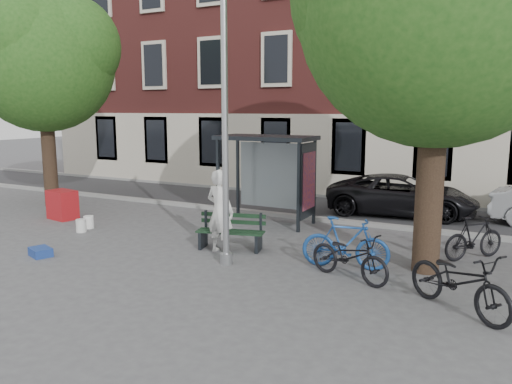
{
  "coord_description": "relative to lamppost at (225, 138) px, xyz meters",
  "views": [
    {
      "loc": [
        5.49,
        -9.15,
        3.39
      ],
      "look_at": [
        -0.01,
        1.45,
        1.4
      ],
      "focal_mm": 35.0,
      "sensor_mm": 36.0,
      "label": 1
    }
  ],
  "objects": [
    {
      "name": "bucket_c",
      "position": [
        -5.08,
        0.62,
        -2.6
      ],
      "size": [
        0.3,
        0.3,
        0.36
      ],
      "primitive_type": "cylinder",
      "rotation": [
        0.0,
        0.0,
        -0.09
      ],
      "color": "silver",
      "rests_on": "ground"
    },
    {
      "name": "painter",
      "position": [
        -0.59,
        0.71,
        -1.78
      ],
      "size": [
        0.78,
        0.56,
        2.0
      ],
      "primitive_type": "imported",
      "rotation": [
        0.0,
        0.0,
        3.02
      ],
      "color": "white",
      "rests_on": "ground"
    },
    {
      "name": "lamppost",
      "position": [
        0.0,
        0.0,
        0.0
      ],
      "size": [
        0.28,
        0.35,
        6.11
      ],
      "color": "#9EA0A3",
      "rests_on": "ground"
    },
    {
      "name": "bike_c",
      "position": [
        4.84,
        -0.5,
        -2.23
      ],
      "size": [
        2.13,
        1.82,
        1.1
      ],
      "primitive_type": "imported",
      "rotation": [
        0.0,
        0.0,
        0.94
      ],
      "color": "black",
      "rests_on": "ground"
    },
    {
      "name": "bike_b",
      "position": [
        2.44,
        0.89,
        -2.22
      ],
      "size": [
        1.94,
        0.83,
        1.13
      ],
      "primitive_type": "imported",
      "rotation": [
        0.0,
        0.0,
        1.73
      ],
      "color": "navy",
      "rests_on": "ground"
    },
    {
      "name": "red_stand",
      "position": [
        -6.88,
        1.59,
        -2.33
      ],
      "size": [
        0.99,
        0.75,
        0.9
      ],
      "primitive_type": "cube",
      "rotation": [
        0.0,
        0.0,
        -0.18
      ],
      "color": "#A4151A",
      "rests_on": "ground"
    },
    {
      "name": "bucket_b",
      "position": [
        -5.22,
        1.04,
        -2.6
      ],
      "size": [
        0.31,
        0.31,
        0.36
      ],
      "primitive_type": "cylinder",
      "rotation": [
        0.0,
        0.0,
        0.11
      ],
      "color": "white",
      "rests_on": "ground"
    },
    {
      "name": "bike_a",
      "position": [
        2.72,
        0.24,
        -2.3
      ],
      "size": [
        1.97,
        1.24,
        0.98
      ],
      "primitive_type": "imported",
      "rotation": [
        0.0,
        0.0,
        1.22
      ],
      "color": "black",
      "rests_on": "ground"
    },
    {
      "name": "building_row",
      "position": [
        0.0,
        13.0,
        4.22
      ],
      "size": [
        30.0,
        8.0,
        14.0
      ],
      "primitive_type": "cube",
      "color": "brown",
      "rests_on": "ground"
    },
    {
      "name": "curb_near",
      "position": [
        0.0,
        5.0,
        -2.72
      ],
      "size": [
        40.0,
        0.25,
        0.12
      ],
      "primitive_type": "cube",
      "color": "gray",
      "rests_on": "ground"
    },
    {
      "name": "ground",
      "position": [
        0.0,
        0.0,
        -2.78
      ],
      "size": [
        90.0,
        90.0,
        0.0
      ],
      "primitive_type": "plane",
      "color": "#4C4C4F",
      "rests_on": "ground"
    },
    {
      "name": "tree_left",
      "position": [
        -8.99,
        2.88,
        2.43
      ],
      "size": [
        5.18,
        4.86,
        7.4
      ],
      "color": "black",
      "rests_on": "ground"
    },
    {
      "name": "curb_far",
      "position": [
        0.0,
        9.0,
        -2.72
      ],
      "size": [
        40.0,
        0.25,
        0.12
      ],
      "primitive_type": "cube",
      "color": "gray",
      "rests_on": "ground"
    },
    {
      "name": "car_dark",
      "position": [
        2.36,
        7.06,
        -2.13
      ],
      "size": [
        4.9,
        2.68,
        1.3
      ],
      "primitive_type": "imported",
      "rotation": [
        0.0,
        0.0,
        1.68
      ],
      "color": "black",
      "rests_on": "ground"
    },
    {
      "name": "bike_d",
      "position": [
        4.83,
        2.89,
        -2.28
      ],
      "size": [
        1.45,
        1.58,
        1.01
      ],
      "primitive_type": "imported",
      "rotation": [
        0.0,
        0.0,
        2.43
      ],
      "color": "black",
      "rests_on": "ground"
    },
    {
      "name": "road",
      "position": [
        0.0,
        7.0,
        -2.78
      ],
      "size": [
        40.0,
        4.0,
        0.01
      ],
      "primitive_type": "cube",
      "color": "#28282B",
      "rests_on": "ground"
    },
    {
      "name": "bench",
      "position": [
        -0.51,
        1.09,
        -2.39
      ],
      "size": [
        1.72,
        0.91,
        0.85
      ],
      "rotation": [
        0.0,
        0.0,
        0.25
      ],
      "color": "#1E2328",
      "rests_on": "ground"
    },
    {
      "name": "bus_shelter",
      "position": [
        -0.61,
        4.11,
        -0.87
      ],
      "size": [
        2.85,
        1.45,
        2.62
      ],
      "color": "#1E2328",
      "rests_on": "ground"
    },
    {
      "name": "blue_crate",
      "position": [
        -4.15,
        -1.5,
        -2.68
      ],
      "size": [
        0.66,
        0.57,
        0.2
      ],
      "primitive_type": "cube",
      "rotation": [
        0.0,
        0.0,
        -0.36
      ],
      "color": "navy",
      "rests_on": "ground"
    }
  ]
}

